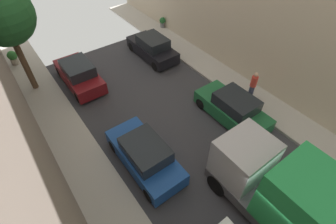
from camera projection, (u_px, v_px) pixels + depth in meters
ground at (275, 220)px, 9.81m from camera, size 32.00×32.00×0.00m
parked_car_left_3 at (145, 155)px, 11.11m from camera, size 1.78×4.20×1.57m
parked_car_left_4 at (79, 74)px, 15.38m from camera, size 1.78×4.20×1.57m
parked_car_right_1 at (233, 108)px, 13.24m from camera, size 1.78×4.20×1.57m
parked_car_right_2 at (152, 48)px, 17.60m from camera, size 1.78×4.20×1.57m
delivery_truck at (304, 210)px, 8.26m from camera, size 2.26×6.60×3.38m
pedestrian at (253, 84)px, 14.12m from camera, size 0.40×0.36×1.72m
street_tree_0 at (1, 15)px, 12.21m from camera, size 3.15×3.15×6.15m
potted_plant_0 at (13, 57)px, 16.85m from camera, size 0.62×0.62×0.96m
potted_plant_3 at (162, 22)px, 20.73m from camera, size 0.49×0.49×0.83m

